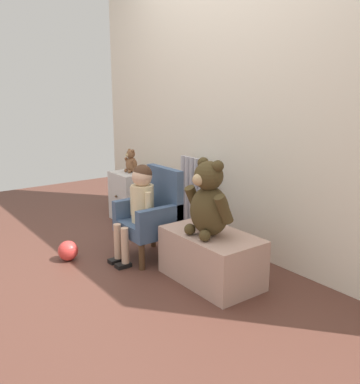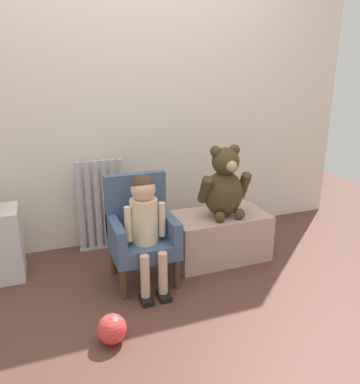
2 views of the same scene
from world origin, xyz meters
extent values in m
plane|color=#553127|center=(0.00, 0.00, 0.00)|extent=(6.00, 6.00, 0.00)
cube|color=silver|center=(0.00, 1.19, 1.20)|extent=(3.80, 0.05, 2.40)
cylinder|color=#B9B4BE|center=(-0.43, 1.06, 0.36)|extent=(0.05, 0.05, 0.68)
cylinder|color=#B9B4BE|center=(-0.36, 1.06, 0.36)|extent=(0.05, 0.05, 0.68)
cylinder|color=#B9B4BE|center=(-0.30, 1.06, 0.36)|extent=(0.05, 0.05, 0.68)
cylinder|color=#B9B4BE|center=(-0.24, 1.06, 0.36)|extent=(0.05, 0.05, 0.68)
cylinder|color=#B9B4BE|center=(-0.18, 1.06, 0.36)|extent=(0.05, 0.05, 0.68)
cylinder|color=#B9B4BE|center=(-0.12, 1.06, 0.36)|extent=(0.05, 0.05, 0.68)
cube|color=#B9B4BE|center=(-0.27, 1.06, 0.01)|extent=(0.37, 0.05, 0.02)
cube|color=silver|center=(-1.02, 0.86, 0.24)|extent=(0.37, 0.29, 0.48)
sphere|color=#4C3823|center=(-1.02, 0.70, 0.26)|extent=(0.02, 0.02, 0.02)
cube|color=#3F5677|center=(-0.11, 0.48, 0.25)|extent=(0.40, 0.38, 0.10)
cube|color=#3F5677|center=(-0.11, 0.64, 0.49)|extent=(0.40, 0.06, 0.39)
cube|color=#3F5677|center=(-0.28, 0.48, 0.37)|extent=(0.06, 0.38, 0.14)
cube|color=#3F5677|center=(0.06, 0.48, 0.37)|extent=(0.06, 0.38, 0.14)
cylinder|color=#4C331E|center=(-0.28, 0.32, 0.10)|extent=(0.04, 0.04, 0.20)
cylinder|color=#4C331E|center=(0.06, 0.32, 0.10)|extent=(0.04, 0.04, 0.20)
cylinder|color=#4C331E|center=(-0.28, 0.64, 0.10)|extent=(0.04, 0.04, 0.20)
cylinder|color=#4C331E|center=(0.06, 0.64, 0.10)|extent=(0.04, 0.04, 0.20)
cylinder|color=beige|center=(-0.11, 0.44, 0.44)|extent=(0.17, 0.17, 0.28)
sphere|color=#D8AD8E|center=(-0.11, 0.44, 0.64)|extent=(0.15, 0.15, 0.15)
sphere|color=#472D1E|center=(-0.11, 0.45, 0.66)|extent=(0.14, 0.14, 0.14)
cylinder|color=#D8AD8E|center=(-0.16, 0.25, 0.16)|extent=(0.06, 0.06, 0.27)
cube|color=black|center=(-0.16, 0.23, 0.01)|extent=(0.07, 0.11, 0.03)
cylinder|color=#D8AD8E|center=(-0.05, 0.25, 0.16)|extent=(0.06, 0.06, 0.27)
cube|color=black|center=(-0.05, 0.23, 0.01)|extent=(0.07, 0.11, 0.03)
cylinder|color=beige|center=(-0.21, 0.42, 0.44)|extent=(0.04, 0.04, 0.22)
cylinder|color=beige|center=(0.00, 0.42, 0.44)|extent=(0.04, 0.04, 0.22)
cube|color=tan|center=(0.49, 0.60, 0.17)|extent=(0.68, 0.40, 0.34)
ellipsoid|color=#45371D|center=(0.50, 0.57, 0.50)|extent=(0.28, 0.24, 0.33)
sphere|color=#45371D|center=(0.50, 0.56, 0.74)|extent=(0.19, 0.19, 0.19)
sphere|color=tan|center=(0.50, 0.48, 0.72)|extent=(0.08, 0.08, 0.08)
sphere|color=#45371D|center=(0.43, 0.57, 0.81)|extent=(0.08, 0.08, 0.08)
sphere|color=#45371D|center=(0.57, 0.57, 0.81)|extent=(0.08, 0.08, 0.08)
cylinder|color=#45371D|center=(0.35, 0.56, 0.55)|extent=(0.07, 0.14, 0.20)
cylinder|color=#45371D|center=(0.65, 0.56, 0.55)|extent=(0.07, 0.14, 0.20)
sphere|color=#45371D|center=(0.43, 0.47, 0.38)|extent=(0.08, 0.08, 0.08)
sphere|color=#45371D|center=(0.58, 0.47, 0.38)|extent=(0.08, 0.08, 0.08)
ellipsoid|color=brown|center=(-1.03, 0.88, 0.55)|extent=(0.12, 0.11, 0.15)
sphere|color=brown|center=(-1.03, 0.88, 0.65)|extent=(0.08, 0.08, 0.08)
sphere|color=tan|center=(-1.03, 0.84, 0.65)|extent=(0.03, 0.03, 0.03)
sphere|color=brown|center=(-1.06, 0.88, 0.68)|extent=(0.03, 0.03, 0.03)
sphere|color=brown|center=(-1.00, 0.88, 0.68)|extent=(0.03, 0.03, 0.03)
cylinder|color=brown|center=(-1.10, 0.88, 0.57)|extent=(0.03, 0.06, 0.09)
cylinder|color=brown|center=(-0.96, 0.88, 0.57)|extent=(0.03, 0.06, 0.09)
sphere|color=brown|center=(-1.06, 0.84, 0.49)|extent=(0.03, 0.03, 0.03)
sphere|color=brown|center=(-1.00, 0.84, 0.49)|extent=(0.03, 0.03, 0.03)
sphere|color=red|center=(-0.42, -0.04, 0.08)|extent=(0.15, 0.15, 0.15)
camera|label=1|loc=(2.52, -1.16, 1.29)|focal=40.00mm
camera|label=2|loc=(-0.66, -1.64, 1.31)|focal=35.00mm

